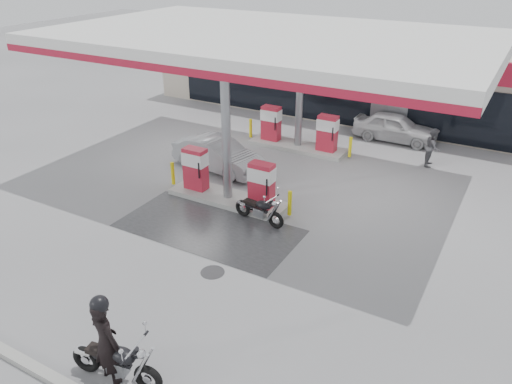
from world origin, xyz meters
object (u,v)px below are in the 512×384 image
Objects in this scene: attendant at (433,147)px; parked_car_left at (272,94)px; main_motorcycle at (117,363)px; biker_main at (106,342)px; parked_motorcycle at (260,210)px; hatchback_silver at (218,155)px; parked_car_right at (469,125)px; pump_island_near at (228,183)px; sedan_white at (395,127)px; pump_island_far at (298,134)px.

attendant is 11.41m from parked_car_left.
biker_main reaches higher than main_motorcycle.
parked_motorcycle is at bearing -145.77° from parked_car_left.
parked_car_right is at bearing -33.92° from hatchback_silver.
pump_island_near is 2.58× the size of parked_motorcycle.
hatchback_silver is (-5.42, -7.00, 0.01)m from sedan_white.
biker_main is 0.57× the size of parked_car_left.
pump_island_near reaches higher than attendant.
attendant is at bearing -135.58° from sedan_white.
pump_island_far is 1.27× the size of hatchback_silver.
pump_island_near is at bearing -63.62° from biker_main.
attendant reaches higher than sedan_white.
pump_island_far is 7.04m from parked_motorcycle.
pump_island_near is 9.06m from attendant.
pump_island_far is 1.42× the size of parked_car_left.
attendant is 0.45× the size of parked_car_left.
parked_motorcycle is (-0.49, 7.51, -0.58)m from biker_main.
parked_motorcycle is 0.55× the size of parked_car_left.
pump_island_far reaches higher than main_motorcycle.
parked_motorcycle is (1.78, -0.80, -0.26)m from pump_island_near.
parked_motorcycle is at bearing -75.15° from biker_main.
parked_motorcycle is 13.29m from parked_car_right.
parked_motorcycle is 4.72m from hatchback_silver.
main_motorcycle is 11.34m from hatchback_silver.
pump_island_far reaches higher than parked_motorcycle.
sedan_white is 8.54m from parked_car_left.
attendant is (3.48, 15.31, -0.22)m from biker_main.
attendant is (2.19, -2.20, 0.15)m from sedan_white.
parked_motorcycle is (-0.69, 7.47, -0.05)m from main_motorcycle.
parked_car_right is (2.97, 2.41, -0.12)m from sedan_white.
pump_island_far is at bearing 112.31° from parked_motorcycle.
attendant reaches higher than hatchback_silver.
main_motorcycle is 1.08× the size of biker_main.
main_motorcycle is (2.47, -14.28, -0.20)m from pump_island_far.
attendant is 0.42× the size of parked_car_right.
pump_island_far reaches higher than parked_car_left.
parked_car_left is 0.92× the size of parked_car_right.
main_motorcycle is at bearing -80.19° from pump_island_far.
sedan_white reaches higher than parked_motorcycle.
attendant is 0.40× the size of hatchback_silver.
biker_main is 15.70m from attendant.
biker_main is 0.53× the size of sedan_white.
biker_main is at bearing -80.98° from pump_island_far.
attendant is 9.00m from hatchback_silver.
parked_car_left is 11.04m from parked_car_right.
parked_car_right is (6.54, 5.61, -0.16)m from pump_island_far.
sedan_white reaches higher than parked_car_right.
parked_car_left is at bearing 126.87° from pump_island_far.
parked_car_left is (-2.64, 9.80, -0.14)m from hatchback_silver.
parked_car_right is (4.76, 12.41, 0.09)m from parked_motorcycle.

